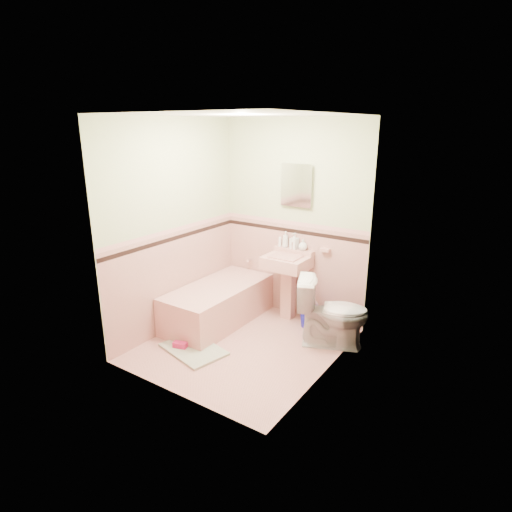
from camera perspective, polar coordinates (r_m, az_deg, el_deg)
The scene contains 32 objects.
floor at distance 4.94m, azimuth -1.65°, elevation -11.87°, with size 2.20×2.20×0.00m, color tan.
ceiling at distance 4.32m, azimuth -1.94°, elevation 18.51°, with size 2.20×2.20×0.00m, color white.
wall_back at distance 5.38m, azimuth 5.06°, elevation 4.77°, with size 2.50×2.50×0.00m, color beige.
wall_front at distance 3.67m, azimuth -11.81°, elevation -1.44°, with size 2.50×2.50×0.00m, color beige.
wall_left at distance 5.10m, azimuth -10.99°, elevation 3.84°, with size 2.50×2.50×0.00m, color beige.
wall_right at distance 3.99m, azimuth 9.98°, elevation 0.19°, with size 2.50×2.50×0.00m, color beige.
wainscot_back at distance 5.54m, azimuth 4.82°, elevation -1.83°, with size 2.00×2.00×0.00m, color #D3978D.
wainscot_front at distance 3.93m, azimuth -11.10°, elevation -10.41°, with size 2.00×2.00×0.00m, color #D3978D.
wainscot_left at distance 5.28m, azimuth -10.50°, elevation -3.06°, with size 2.20×2.20×0.00m, color #D3978D.
wainscot_right at distance 4.23m, azimuth 9.38°, elevation -8.23°, with size 2.20×2.20×0.00m, color #D3978D.
accent_back at distance 5.39m, azimuth 4.93°, elevation 3.39°, with size 2.00×2.00×0.00m, color black.
accent_front at distance 3.72m, azimuth -11.49°, elevation -3.26°, with size 2.00×2.00×0.00m, color black.
accent_left at distance 5.12m, azimuth -10.76°, elevation 2.40°, with size 2.20×2.20×0.00m, color black.
accent_right at distance 4.04m, azimuth 9.65°, elevation -1.53°, with size 2.20×2.20×0.00m, color black.
cap_back at distance 5.37m, azimuth 4.96°, elevation 4.42°, with size 2.00×2.00×0.00m, color #D0918C.
cap_front at distance 3.69m, azimuth -11.58°, elevation -1.81°, with size 2.00×2.00×0.00m, color #D0918C.
cap_left at distance 5.10m, azimuth -10.83°, elevation 3.49°, with size 2.20×2.20×0.00m, color #D0918C.
cap_right at distance 4.01m, azimuth 9.72°, elevation -0.17°, with size 2.20×2.20×0.00m, color #D0918C.
bathtub at distance 5.42m, azimuth -5.10°, elevation -6.54°, with size 0.70×1.50×0.45m, color tan.
tub_faucet at distance 5.82m, azimuth -0.78°, elevation -0.53°, with size 0.04×0.04×0.12m, color silver.
sink at distance 5.39m, azimuth 4.06°, elevation -4.35°, with size 0.54×0.48×0.85m, color tan, non-canonical shape.
sink_faucet at distance 5.34m, azimuth 4.93°, elevation 1.37°, with size 0.02×0.02×0.10m, color silver.
medicine_cabinet at distance 5.25m, azimuth 5.51°, elevation 9.45°, with size 0.36×0.04×0.45m, color white.
soap_dish at distance 5.21m, azimuth 9.28°, elevation 0.81°, with size 0.11×0.07×0.04m, color tan.
soap_bottle_left at distance 5.42m, azimuth 3.99°, elevation 2.26°, with size 0.08×0.08×0.21m, color #B2B2B2.
soap_bottle_mid at distance 5.36m, azimuth 5.18°, elevation 2.04°, with size 0.09×0.09×0.20m, color #B2B2B2.
soap_bottle_right at distance 5.31m, azimuth 6.34°, elevation 1.52°, with size 0.11×0.11×0.14m, color #B2B2B2.
tube at distance 5.47m, azimuth 3.25°, elevation 1.94°, with size 0.04×0.04×0.12m, color white.
toilet at distance 4.85m, azimuth 10.29°, elevation -7.47°, with size 0.45×0.78×0.80m, color white.
bucket at distance 5.35m, azimuth 7.21°, elevation -8.14°, with size 0.25×0.25×0.25m, color #1114A2, non-canonical shape.
bath_mat at distance 4.87m, azimuth -8.42°, elevation -12.32°, with size 0.71×0.47×0.03m, color #A0A98D.
shoe at distance 4.89m, azimuth -10.17°, elevation -11.68°, with size 0.16×0.07×0.06m, color #BF1E59.
Camera 1 is at (2.52, -3.51, 2.40)m, focal length 29.74 mm.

